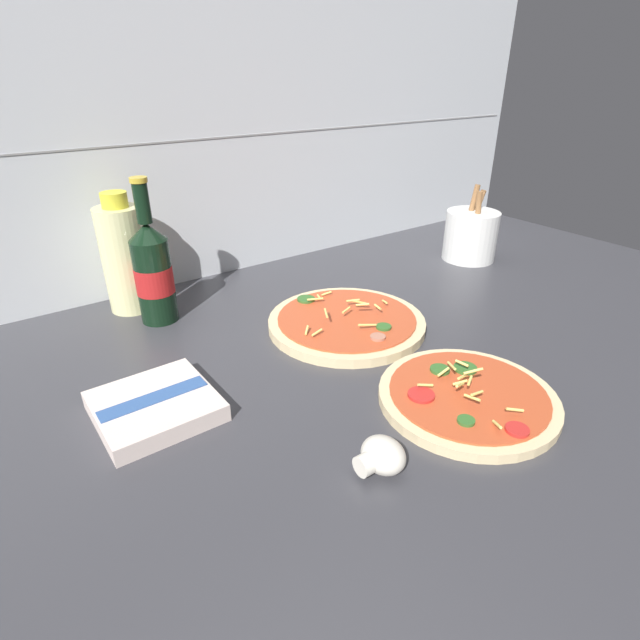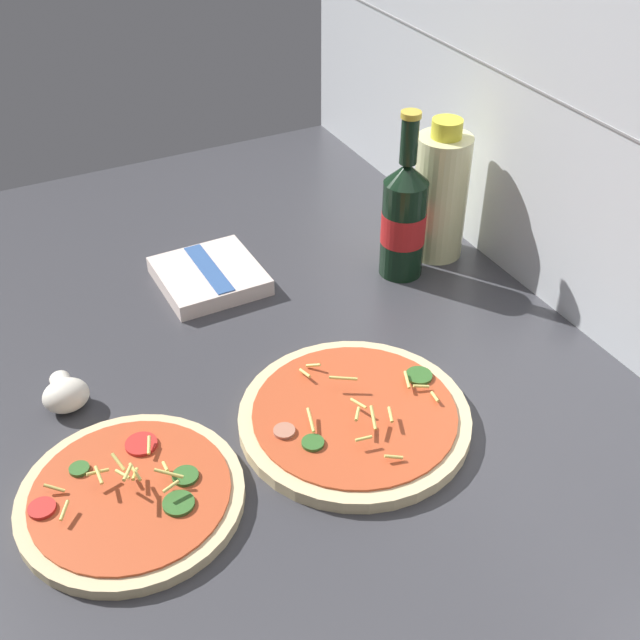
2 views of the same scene
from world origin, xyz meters
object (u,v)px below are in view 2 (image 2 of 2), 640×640
at_px(pizza_near, 131,496).
at_px(dish_towel, 209,276).
at_px(pizza_far, 354,417).
at_px(beer_bottle, 404,218).
at_px(oil_bottle, 440,194).
at_px(mushroom_left, 65,394).

relative_size(pizza_near, dish_towel, 1.62).
distance_m(pizza_far, dish_towel, 0.35).
relative_size(beer_bottle, oil_bottle, 1.16).
bearing_deg(pizza_far, mushroom_left, -121.87).
height_order(pizza_near, dish_towel, pizza_near).
bearing_deg(beer_bottle, mushroom_left, -82.10).
height_order(pizza_far, oil_bottle, oil_bottle).
relative_size(oil_bottle, dish_towel, 1.47).
bearing_deg(pizza_far, pizza_near, -90.63).
relative_size(pizza_far, oil_bottle, 1.26).
xyz_separation_m(pizza_far, mushroom_left, (-0.18, -0.29, 0.01)).
xyz_separation_m(beer_bottle, oil_bottle, (-0.02, 0.08, 0.01)).
distance_m(pizza_far, oil_bottle, 0.41).
bearing_deg(pizza_far, beer_bottle, 139.21).
bearing_deg(mushroom_left, pizza_far, 58.13).
bearing_deg(dish_towel, beer_bottle, 69.22).
distance_m(pizza_near, pizza_far, 0.26).
relative_size(pizza_near, beer_bottle, 0.95).
distance_m(pizza_far, beer_bottle, 0.34).
bearing_deg(beer_bottle, pizza_near, -62.70).
bearing_deg(oil_bottle, pizza_far, -46.91).
height_order(pizza_near, oil_bottle, oil_bottle).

